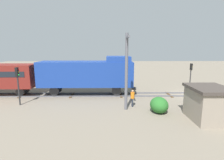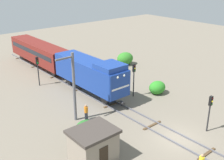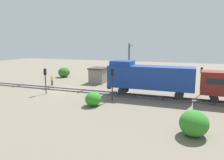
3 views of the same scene
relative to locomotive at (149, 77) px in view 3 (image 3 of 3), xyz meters
name	(u,v)px [view 3 (image 3 of 3)]	position (x,y,z in m)	size (l,w,h in m)	color
ground_plane	(64,90)	(0.00, -12.98, -2.77)	(107.75, 107.75, 0.00)	#756B5B
railway_track	(64,89)	(0.00, -12.98, -2.70)	(2.40, 71.83, 0.16)	#595960
locomotive	(149,77)	(0.00, 0.00, 0.00)	(2.90, 11.60, 4.60)	navy
traffic_signal_near	(45,76)	(3.20, -13.98, -0.25)	(0.32, 0.34, 3.60)	#262628
traffic_signal_mid	(112,78)	(3.40, -3.91, 0.04)	(0.32, 0.34, 4.04)	#262628
traffic_signal_far	(201,76)	(-3.60, 6.52, -0.08)	(0.32, 0.34, 3.86)	#262628
worker_near_track	(52,80)	(-2.40, -16.93, -1.78)	(0.38, 0.38, 1.70)	#262B38
worker_by_signal	(123,82)	(-4.20, -4.88, -1.78)	(0.38, 0.38, 1.70)	#262B38
catenary_mast	(129,64)	(-5.07, -4.16, 1.00)	(1.94, 0.28, 7.06)	#595960
relay_hut	(99,75)	(-7.50, -10.51, -1.38)	(3.50, 2.90, 2.74)	gray
bush_near	(93,99)	(6.19, -5.20, -1.98)	(2.19, 1.79, 1.59)	#2D8926
bush_mid	(194,123)	(10.90, 5.64, -1.78)	(2.74, 2.24, 1.99)	#317D26
bush_far	(113,81)	(-5.84, -7.07, -2.06)	(1.95, 1.59, 1.42)	#266426
bush_back	(64,72)	(-10.95, -19.96, -1.76)	(2.80, 2.29, 2.04)	#346926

